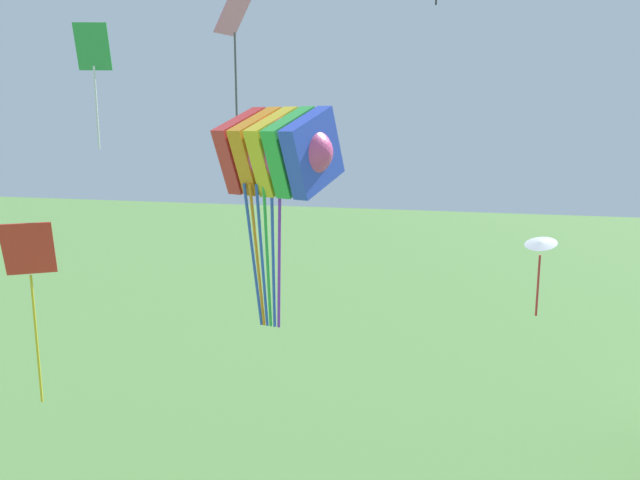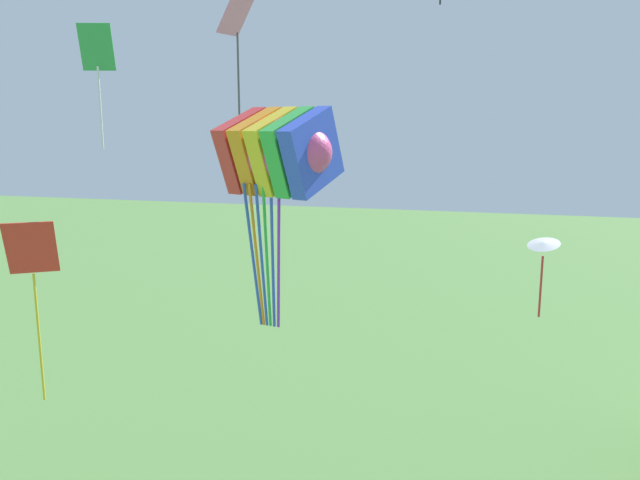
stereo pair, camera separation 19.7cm
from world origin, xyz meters
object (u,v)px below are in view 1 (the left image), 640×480
(kite_red_diamond, at_px, (30,269))
(kite_pink_diamond, at_px, (235,33))
(kite_green_diamond, at_px, (93,61))
(kite_rainbow_parafoil, at_px, (279,152))
(kite_white_delta, at_px, (540,248))

(kite_red_diamond, xyz_separation_m, kite_pink_diamond, (3.05, 3.75, 4.92))
(kite_green_diamond, height_order, kite_pink_diamond, kite_pink_diamond)
(kite_rainbow_parafoil, height_order, kite_pink_diamond, kite_pink_diamond)
(kite_rainbow_parafoil, bearing_deg, kite_pink_diamond, 121.27)
(kite_rainbow_parafoil, xyz_separation_m, kite_white_delta, (4.96, 3.80, -2.26))
(kite_red_diamond, distance_m, kite_pink_diamond, 6.90)
(kite_green_diamond, height_order, kite_red_diamond, kite_green_diamond)
(kite_rainbow_parafoil, xyz_separation_m, kite_pink_diamond, (-2.13, 3.50, 2.55))
(kite_red_diamond, bearing_deg, kite_rainbow_parafoil, 2.77)
(kite_rainbow_parafoil, relative_size, kite_red_diamond, 1.06)
(kite_green_diamond, bearing_deg, kite_white_delta, 5.97)
(kite_rainbow_parafoil, height_order, kite_white_delta, kite_rainbow_parafoil)
(kite_rainbow_parafoil, height_order, kite_red_diamond, kite_rainbow_parafoil)
(kite_white_delta, bearing_deg, kite_pink_diamond, -177.59)
(kite_green_diamond, bearing_deg, kite_rainbow_parafoil, -26.90)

